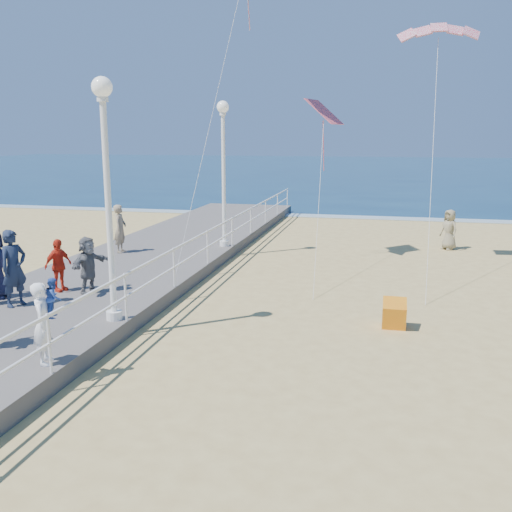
% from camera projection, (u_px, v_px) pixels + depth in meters
% --- Properties ---
extents(ground, '(160.00, 160.00, 0.00)m').
position_uv_depth(ground, '(351.00, 356.00, 11.88)').
color(ground, tan).
rests_on(ground, ground).
extents(ocean, '(160.00, 90.00, 0.05)m').
position_uv_depth(ocean, '(384.00, 170.00, 73.81)').
color(ocean, '#0C2C4A').
rests_on(ocean, ground).
extents(surf_line, '(160.00, 1.20, 0.04)m').
position_uv_depth(surf_line, '(376.00, 218.00, 31.41)').
color(surf_line, silver).
rests_on(surf_line, ground).
extents(boardwalk, '(5.00, 44.00, 0.40)m').
position_uv_depth(boardwalk, '(32.00, 321.00, 13.50)').
color(boardwalk, slate).
rests_on(boardwalk, ground).
extents(railing, '(0.05, 42.00, 0.55)m').
position_uv_depth(railing, '(125.00, 284.00, 12.74)').
color(railing, white).
rests_on(railing, boardwalk).
extents(lamp_post_mid, '(0.44, 0.44, 5.32)m').
position_uv_depth(lamp_post_mid, '(107.00, 175.00, 12.30)').
color(lamp_post_mid, white).
rests_on(lamp_post_mid, boardwalk).
extents(lamp_post_far, '(0.44, 0.44, 5.32)m').
position_uv_depth(lamp_post_far, '(223.00, 159.00, 20.88)').
color(lamp_post_far, white).
rests_on(lamp_post_far, boardwalk).
extents(woman_holding_toddler, '(0.55, 0.66, 1.53)m').
position_uv_depth(woman_holding_toddler, '(43.00, 323.00, 10.35)').
color(woman_holding_toddler, white).
rests_on(woman_holding_toddler, boardwalk).
extents(toddler_held, '(0.40, 0.44, 0.74)m').
position_uv_depth(toddler_held, '(54.00, 298.00, 10.36)').
color(toddler_held, '#2F52B2').
rests_on(toddler_held, boardwalk).
extents(spectator_0, '(0.64, 0.80, 1.89)m').
position_uv_depth(spectator_0, '(14.00, 268.00, 13.84)').
color(spectator_0, '#1B263D').
rests_on(spectator_0, boardwalk).
extents(spectator_3, '(0.61, 0.90, 1.42)m').
position_uv_depth(spectator_3, '(58.00, 265.00, 15.20)').
color(spectator_3, red).
rests_on(spectator_3, boardwalk).
extents(spectator_5, '(0.73, 1.47, 1.52)m').
position_uv_depth(spectator_5, '(88.00, 265.00, 15.05)').
color(spectator_5, slate).
rests_on(spectator_5, boardwalk).
extents(spectator_6, '(0.49, 0.67, 1.71)m').
position_uv_depth(spectator_6, '(120.00, 229.00, 20.22)').
color(spectator_6, gray).
rests_on(spectator_6, boardwalk).
extents(beach_walker_c, '(0.90, 0.93, 1.61)m').
position_uv_depth(beach_walker_c, '(449.00, 230.00, 22.76)').
color(beach_walker_c, gray).
rests_on(beach_walker_c, ground).
extents(box_kite, '(0.55, 0.71, 0.74)m').
position_uv_depth(box_kite, '(394.00, 316.00, 13.54)').
color(box_kite, '#E24B0D').
rests_on(box_kite, ground).
extents(kite_parafoil, '(2.58, 0.94, 0.65)m').
position_uv_depth(kite_parafoil, '(439.00, 27.00, 18.24)').
color(kite_parafoil, red).
extents(kite_diamond_pink, '(1.33, 1.55, 0.88)m').
position_uv_depth(kite_diamond_pink, '(324.00, 112.00, 20.05)').
color(kite_diamond_pink, '#E35361').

